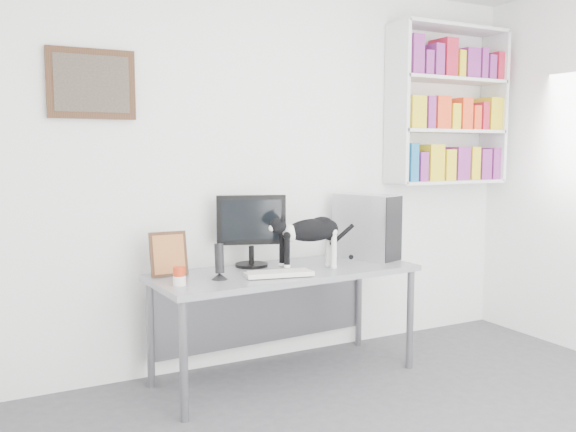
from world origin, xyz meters
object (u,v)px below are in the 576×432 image
(bookshelf, at_px, (448,106))
(soup_can, at_px, (179,276))
(speaker, at_px, (219,261))
(leaning_print, at_px, (169,253))
(monitor, at_px, (251,230))
(pc_tower, at_px, (366,226))
(desk, at_px, (286,324))
(cat, at_px, (310,243))
(keyboard, at_px, (279,274))

(bookshelf, xyz_separation_m, soup_can, (-2.34, -0.40, -1.07))
(speaker, height_order, leaning_print, leaning_print)
(monitor, distance_m, pc_tower, 0.86)
(bookshelf, height_order, leaning_print, bookshelf)
(speaker, distance_m, soup_can, 0.27)
(leaning_print, relative_size, soup_can, 2.66)
(desk, relative_size, speaker, 7.63)
(bookshelf, height_order, pc_tower, bookshelf)
(pc_tower, xyz_separation_m, soup_can, (-1.46, -0.24, -0.18))
(monitor, relative_size, pc_tower, 1.06)
(monitor, xyz_separation_m, soup_can, (-0.60, -0.33, -0.19))
(cat, bearing_deg, soup_can, -177.37)
(pc_tower, relative_size, soup_can, 4.30)
(desk, relative_size, monitor, 3.56)
(pc_tower, height_order, leaning_print, pc_tower)
(bookshelf, xyz_separation_m, desk, (-1.58, -0.27, -1.49))
(desk, xyz_separation_m, soup_can, (-0.76, -0.13, 0.42))
(keyboard, distance_m, speaker, 0.38)
(pc_tower, distance_m, leaning_print, 1.44)
(monitor, distance_m, speaker, 0.46)
(monitor, xyz_separation_m, speaker, (-0.34, -0.29, -0.13))
(leaning_print, bearing_deg, cat, -13.66)
(bookshelf, xyz_separation_m, pc_tower, (-0.88, -0.16, -0.89))
(monitor, relative_size, cat, 0.86)
(monitor, bearing_deg, bookshelf, 21.48)
(leaning_print, bearing_deg, soup_can, -93.19)
(speaker, bearing_deg, pc_tower, 19.41)
(keyboard, xyz_separation_m, cat, (0.27, 0.09, 0.16))
(monitor, bearing_deg, pc_tower, 12.89)
(speaker, bearing_deg, soup_can, -159.98)
(soup_can, xyz_separation_m, cat, (0.90, 0.06, 0.12))
(monitor, bearing_deg, speaker, -120.31)
(keyboard, height_order, speaker, speaker)
(pc_tower, bearing_deg, keyboard, 178.65)
(pc_tower, xyz_separation_m, cat, (-0.56, -0.18, -0.06))
(desk, bearing_deg, cat, -32.52)
(bookshelf, distance_m, speaker, 2.33)
(pc_tower, height_order, cat, pc_tower)
(speaker, relative_size, leaning_print, 0.80)
(monitor, distance_m, leaning_print, 0.59)
(desk, bearing_deg, soup_can, -173.26)
(monitor, bearing_deg, keyboard, -67.60)
(leaning_print, bearing_deg, pc_tower, -0.77)
(monitor, height_order, cat, monitor)
(speaker, bearing_deg, cat, 11.18)
(monitor, xyz_separation_m, keyboard, (0.02, -0.37, -0.23))
(pc_tower, bearing_deg, speaker, 169.72)
(desk, distance_m, leaning_print, 0.91)
(keyboard, relative_size, soup_can, 3.88)
(monitor, bearing_deg, soup_can, -131.74)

